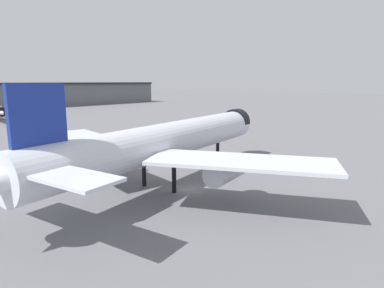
# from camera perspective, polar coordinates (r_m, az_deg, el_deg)

# --- Properties ---
(ground) EXTENTS (900.00, 900.00, 0.00)m
(ground) POSITION_cam_1_polar(r_m,az_deg,el_deg) (50.19, -0.80, -7.82)
(ground) COLOR slate
(airliner_near_gate) EXTENTS (56.74, 51.67, 15.78)m
(airliner_near_gate) POSITION_cam_1_polar(r_m,az_deg,el_deg) (50.52, -4.36, 0.42)
(airliner_near_gate) COLOR silver
(airliner_near_gate) RESTS_ON ground
(traffic_cone_wingtip) EXTENTS (0.49, 0.49, 0.62)m
(traffic_cone_wingtip) POSITION_cam_1_polar(r_m,az_deg,el_deg) (78.18, -22.76, -1.67)
(traffic_cone_wingtip) COLOR #F2600C
(traffic_cone_wingtip) RESTS_ON ground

